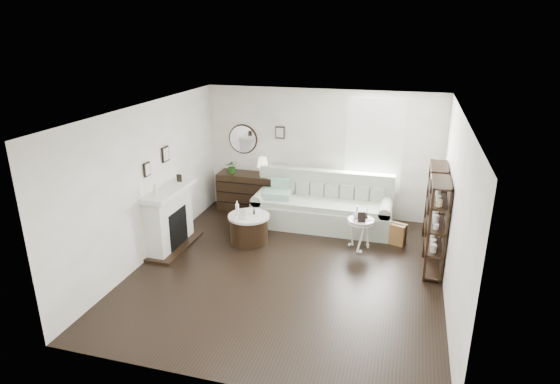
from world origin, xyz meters
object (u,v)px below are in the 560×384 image
(sofa, at_px, (322,208))
(drum_table, at_px, (249,228))
(dresser, at_px, (247,192))
(pedestal_table, at_px, (361,222))

(sofa, xyz_separation_m, drum_table, (-1.19, -1.18, -0.08))
(dresser, bearing_deg, sofa, -12.19)
(drum_table, bearing_deg, dresser, 110.58)
(dresser, height_order, pedestal_table, dresser)
(sofa, xyz_separation_m, dresser, (-1.77, 0.38, 0.06))
(sofa, bearing_deg, pedestal_table, -46.48)
(sofa, relative_size, dresser, 2.21)
(sofa, height_order, pedestal_table, sofa)
(sofa, height_order, dresser, sofa)
(drum_table, relative_size, pedestal_table, 1.32)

